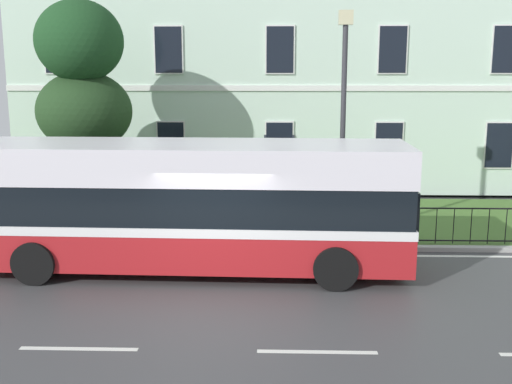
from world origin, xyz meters
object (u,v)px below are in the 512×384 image
at_px(street_lamp_post, 343,110).
at_px(litter_bin, 126,216).
at_px(georgian_townhouse, 279,17).
at_px(evergreen_tree, 88,133).
at_px(single_decker_bus, 191,204).

distance_m(street_lamp_post, litter_bin, 6.59).
xyz_separation_m(georgian_townhouse, evergreen_tree, (-6.01, -7.25, -4.10)).
distance_m(evergreen_tree, single_decker_bus, 6.55).
bearing_deg(street_lamp_post, single_decker_bus, -146.68).
distance_m(georgian_townhouse, evergreen_tree, 10.27).
bearing_deg(single_decker_bus, georgian_townhouse, 81.89).
xyz_separation_m(georgian_townhouse, litter_bin, (-4.28, -9.81, -6.13)).
height_order(single_decker_bus, street_lamp_post, street_lamp_post).
distance_m(georgian_townhouse, single_decker_bus, 13.60).
height_order(georgian_townhouse, street_lamp_post, georgian_townhouse).
xyz_separation_m(evergreen_tree, street_lamp_post, (7.63, -2.69, 0.91)).
bearing_deg(evergreen_tree, litter_bin, -55.86).
height_order(evergreen_tree, litter_bin, evergreen_tree).
bearing_deg(litter_bin, street_lamp_post, -1.38).
distance_m(georgian_townhouse, litter_bin, 12.33).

